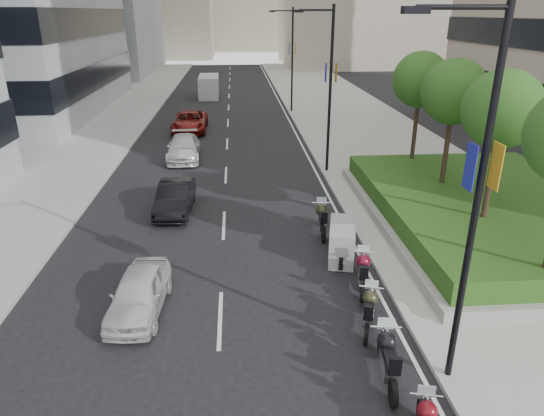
{
  "coord_description": "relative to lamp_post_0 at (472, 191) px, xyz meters",
  "views": [
    {
      "loc": [
        -0.86,
        -8.39,
        8.62
      ],
      "look_at": [
        0.37,
        7.88,
        2.0
      ],
      "focal_mm": 32.0,
      "sensor_mm": 36.0,
      "label": 1
    }
  ],
  "objects": [
    {
      "name": "sidewalk_right",
      "position": [
        4.86,
        29.0,
        -4.99
      ],
      "size": [
        10.0,
        100.0,
        0.15
      ],
      "primitive_type": "cube",
      "color": "#9E9B93",
      "rests_on": "ground"
    },
    {
      "name": "sidewalk_left",
      "position": [
        -16.14,
        29.0,
        -4.99
      ],
      "size": [
        8.0,
        100.0,
        0.15
      ],
      "primitive_type": "cube",
      "color": "#9E9B93",
      "rests_on": "ground"
    },
    {
      "name": "lane_edge",
      "position": [
        -0.44,
        29.0,
        -5.06
      ],
      "size": [
        0.12,
        100.0,
        0.01
      ],
      "primitive_type": "cube",
      "color": "silver",
      "rests_on": "ground"
    },
    {
      "name": "lane_centre",
      "position": [
        -5.64,
        29.0,
        -5.06
      ],
      "size": [
        0.12,
        100.0,
        0.01
      ],
      "primitive_type": "cube",
      "color": "silver",
      "rests_on": "ground"
    },
    {
      "name": "planter",
      "position": [
        5.86,
        9.0,
        -4.72
      ],
      "size": [
        10.0,
        14.0,
        0.4
      ],
      "primitive_type": "cube",
      "color": "gray",
      "rests_on": "sidewalk_right"
    },
    {
      "name": "hedge",
      "position": [
        5.86,
        9.0,
        -4.12
      ],
      "size": [
        9.4,
        13.4,
        0.8
      ],
      "primitive_type": "cube",
      "color": "#1B4513",
      "rests_on": "planter"
    },
    {
      "name": "tree_1",
      "position": [
        4.36,
        7.0,
        0.36
      ],
      "size": [
        2.8,
        2.8,
        6.3
      ],
      "color": "#332319",
      "rests_on": "planter"
    },
    {
      "name": "tree_2",
      "position": [
        4.36,
        11.0,
        0.36
      ],
      "size": [
        2.8,
        2.8,
        6.3
      ],
      "color": "#332319",
      "rests_on": "planter"
    },
    {
      "name": "tree_3",
      "position": [
        4.36,
        15.0,
        0.36
      ],
      "size": [
        2.8,
        2.8,
        6.3
      ],
      "color": "#332319",
      "rests_on": "planter"
    },
    {
      "name": "lamp_post_0",
      "position": [
        0.0,
        0.0,
        0.0
      ],
      "size": [
        2.34,
        0.45,
        9.0
      ],
      "color": "black",
      "rests_on": "ground"
    },
    {
      "name": "lamp_post_1",
      "position": [
        0.0,
        17.0,
        0.0
      ],
      "size": [
        2.34,
        0.45,
        9.0
      ],
      "color": "black",
      "rests_on": "ground"
    },
    {
      "name": "lamp_post_2",
      "position": [
        0.0,
        35.0,
        0.0
      ],
      "size": [
        2.34,
        0.45,
        9.0
      ],
      "color": "black",
      "rests_on": "ground"
    },
    {
      "name": "motorcycle_2",
      "position": [
        -1.39,
        0.13,
        -4.43
      ],
      "size": [
        0.79,
        2.37,
        1.18
      ],
      "rotation": [
        0.0,
        0.0,
        1.44
      ],
      "color": "black",
      "rests_on": "ground"
    },
    {
      "name": "motorcycle_3",
      "position": [
        -1.28,
        2.31,
        -4.5
      ],
      "size": [
        0.91,
        2.07,
        1.07
      ],
      "rotation": [
        0.0,
        0.0,
        1.25
      ],
      "color": "black",
      "rests_on": "ground"
    },
    {
      "name": "motorcycle_4",
      "position": [
        -0.93,
        4.44,
        -4.47
      ],
      "size": [
        0.8,
        2.22,
        1.12
      ],
      "rotation": [
        0.0,
        0.0,
        1.35
      ],
      "color": "black",
      "rests_on": "ground"
    },
    {
      "name": "motorcycle_5",
      "position": [
        -1.19,
        6.61,
        -4.39
      ],
      "size": [
        1.36,
        2.37,
        1.35
      ],
      "rotation": [
        0.0,
        0.0,
        1.36
      ],
      "color": "black",
      "rests_on": "ground"
    },
    {
      "name": "motorcycle_6",
      "position": [
        -1.53,
        8.9,
        -4.45
      ],
      "size": [
        0.78,
        2.33,
        1.16
      ],
      "rotation": [
        0.0,
        0.0,
        1.48
      ],
      "color": "black",
      "rests_on": "ground"
    },
    {
      "name": "car_a",
      "position": [
        -8.11,
        3.64,
        -4.42
      ],
      "size": [
        1.75,
        3.86,
        1.28
      ],
      "primitive_type": "imported",
      "rotation": [
        0.0,
        0.0,
        -0.06
      ],
      "color": "silver",
      "rests_on": "ground"
    },
    {
      "name": "car_b",
      "position": [
        -7.88,
        11.75,
        -4.38
      ],
      "size": [
        1.61,
        4.22,
        1.37
      ],
      "primitive_type": "imported",
      "rotation": [
        0.0,
        0.0,
        -0.04
      ],
      "color": "black",
      "rests_on": "ground"
    },
    {
      "name": "car_c",
      "position": [
        -8.31,
        20.52,
        -4.36
      ],
      "size": [
        2.18,
        4.93,
        1.41
      ],
      "primitive_type": "imported",
      "rotation": [
        0.0,
        0.0,
        0.04
      ],
      "color": "silver",
      "rests_on": "ground"
    },
    {
      "name": "car_d",
      "position": [
        -8.52,
        28.12,
        -4.31
      ],
      "size": [
        2.55,
        5.45,
        1.51
      ],
      "primitive_type": "imported",
      "rotation": [
        0.0,
        0.0,
        -0.01
      ],
      "color": "maroon",
      "rests_on": "ground"
    },
    {
      "name": "delivery_van",
      "position": [
        -7.76,
        44.05,
        -4.01
      ],
      "size": [
        2.12,
        5.42,
        2.26
      ],
      "rotation": [
        0.0,
        0.0,
        0.01
      ],
      "color": "silver",
      "rests_on": "ground"
    }
  ]
}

